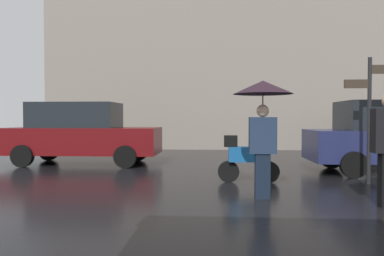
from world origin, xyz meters
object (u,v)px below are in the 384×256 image
Objects in this scene: pedestrian_with_umbrella at (263,105)px; street_signpost at (370,107)px; parked_scooter at (247,157)px; parked_car_distant at (81,133)px.

street_signpost is (2.41, 1.54, 0.00)m from pedestrian_with_umbrella.
street_signpost is at bearing -16.44° from parked_scooter.
parked_scooter is 0.29× the size of parked_car_distant.
pedestrian_with_umbrella is 0.45× the size of parked_car_distant.
pedestrian_with_umbrella reaches higher than parked_scooter.
pedestrian_with_umbrella reaches higher than parked_car_distant.
parked_scooter is at bearing 154.61° from pedestrian_with_umbrella.
parked_car_distant is (-4.83, 4.43, -0.68)m from pedestrian_with_umbrella.
street_signpost reaches higher than parked_car_distant.
parked_car_distant reaches higher than parked_scooter.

